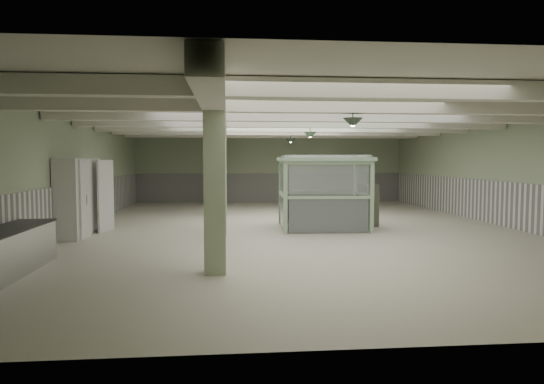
{
  "coord_description": "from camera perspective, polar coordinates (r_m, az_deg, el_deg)",
  "views": [
    {
      "loc": [
        -2.25,
        -15.5,
        2.26
      ],
      "look_at": [
        -0.96,
        -1.5,
        1.3
      ],
      "focal_mm": 32.0,
      "sensor_mm": 36.0,
      "label": 1
    }
  ],
  "objects": [
    {
      "name": "beam_f",
      "position": [
        20.66,
        1.0,
        7.13
      ],
      "size": [
        13.9,
        0.35,
        0.32
      ],
      "primitive_type": "cube",
      "color": "silver",
      "rests_on": "ceiling"
    },
    {
      "name": "walkin_cooler",
      "position": [
        15.44,
        -21.71,
        -0.39
      ],
      "size": [
        0.93,
        2.57,
        2.36
      ],
      "color": "silver",
      "rests_on": "floor"
    },
    {
      "name": "wall_back",
      "position": [
        25.6,
        -0.23,
        2.88
      ],
      "size": [
        14.0,
        0.02,
        3.6
      ],
      "primitive_type": "cube",
      "color": "#93A282",
      "rests_on": "floor"
    },
    {
      "name": "beam_g",
      "position": [
        23.14,
        0.32,
        6.78
      ],
      "size": [
        13.9,
        0.35,
        0.32
      ],
      "primitive_type": "cube",
      "color": "silver",
      "rests_on": "ceiling"
    },
    {
      "name": "pendant_mid",
      "position": [
        16.26,
        4.51,
        6.68
      ],
      "size": [
        0.44,
        0.44,
        0.22
      ],
      "primitive_type": "cone",
      "rotation": [
        3.14,
        0.0,
        0.0
      ],
      "color": "#2E3E2F",
      "rests_on": "ceiling"
    },
    {
      "name": "column_a",
      "position": [
        9.52,
        -6.76,
        1.11
      ],
      "size": [
        0.42,
        0.42,
        3.6
      ],
      "primitive_type": "cube",
      "color": "#B1C49D",
      "rests_on": "floor"
    },
    {
      "name": "wainscot_left",
      "position": [
        16.27,
        -22.13,
        -1.71
      ],
      "size": [
        0.05,
        19.9,
        1.5
      ],
      "primitive_type": "cube",
      "color": "silver",
      "rests_on": "floor"
    },
    {
      "name": "pendant_back",
      "position": [
        21.2,
        2.2,
        6.04
      ],
      "size": [
        0.44,
        0.44,
        0.22
      ],
      "primitive_type": "cone",
      "rotation": [
        3.14,
        0.0,
        0.0
      ],
      "color": "#2E3E2F",
      "rests_on": "ceiling"
    },
    {
      "name": "beam_b",
      "position": [
        10.8,
        6.9,
        10.04
      ],
      "size": [
        13.9,
        0.35,
        0.32
      ],
      "primitive_type": "cube",
      "color": "silver",
      "rests_on": "ceiling"
    },
    {
      "name": "column_b",
      "position": [
        14.51,
        -6.25,
        2.07
      ],
      "size": [
        0.42,
        0.42,
        3.6
      ],
      "primitive_type": "cube",
      "color": "#B1C49D",
      "rests_on": "floor"
    },
    {
      "name": "wall_left",
      "position": [
        16.22,
        -22.31,
        1.99
      ],
      "size": [
        0.02,
        20.0,
        3.6
      ],
      "primitive_type": "cube",
      "color": "#93A282",
      "rests_on": "floor"
    },
    {
      "name": "girder",
      "position": [
        15.54,
        -6.24,
        8.02
      ],
      "size": [
        0.45,
        19.9,
        0.4
      ],
      "primitive_type": "cube",
      "color": "silver",
      "rests_on": "ceiling"
    },
    {
      "name": "ceiling",
      "position": [
        15.72,
        3.02,
        8.79
      ],
      "size": [
        14.0,
        20.0,
        0.02
      ],
      "primitive_type": "cube",
      "color": "silver",
      "rests_on": "wall_back"
    },
    {
      "name": "guard_booth",
      "position": [
        15.78,
        6.06,
        1.52
      ],
      "size": [
        2.98,
        2.56,
        2.39
      ],
      "rotation": [
        0.0,
        0.0,
        -0.04
      ],
      "color": "#98B994",
      "rests_on": "floor"
    },
    {
      "name": "pendant_front",
      "position": [
        10.88,
        9.48,
        8.01
      ],
      "size": [
        0.44,
        0.44,
        0.22
      ],
      "primitive_type": "cone",
      "rotation": [
        3.14,
        0.0,
        0.0
      ],
      "color": "#2E3E2F",
      "rests_on": "ceiling"
    },
    {
      "name": "column_d",
      "position": [
        23.51,
        -5.89,
        2.77
      ],
      "size": [
        0.42,
        0.42,
        3.6
      ],
      "primitive_type": "cube",
      "color": "#B1C49D",
      "rests_on": "floor"
    },
    {
      "name": "beam_c",
      "position": [
        13.25,
        4.59,
        8.92
      ],
      "size": [
        13.9,
        0.35,
        0.32
      ],
      "primitive_type": "cube",
      "color": "silver",
      "rests_on": "ceiling"
    },
    {
      "name": "wainscot_right",
      "position": [
        18.1,
        25.4,
        -1.26
      ],
      "size": [
        0.05,
        19.9,
        1.5
      ],
      "primitive_type": "cube",
      "color": "silver",
      "rests_on": "floor"
    },
    {
      "name": "beam_d",
      "position": [
        15.71,
        3.01,
        8.14
      ],
      "size": [
        13.9,
        0.35,
        0.32
      ],
      "primitive_type": "cube",
      "color": "silver",
      "rests_on": "ceiling"
    },
    {
      "name": "floor",
      "position": [
        15.83,
        2.97,
        -4.31
      ],
      "size": [
        20.0,
        20.0,
        0.0
      ],
      "primitive_type": "plane",
      "color": "beige",
      "rests_on": "ground"
    },
    {
      "name": "filing_cabinet",
      "position": [
        16.61,
        11.27,
        -1.53
      ],
      "size": [
        0.59,
        0.74,
        1.42
      ],
      "primitive_type": "cube",
      "rotation": [
        0.0,
        0.0,
        0.21
      ],
      "color": "#585A4B",
      "rests_on": "floor"
    },
    {
      "name": "column_c",
      "position": [
        19.51,
        -6.01,
        2.54
      ],
      "size": [
        0.42,
        0.42,
        3.6
      ],
      "primitive_type": "cube",
      "color": "#B1C49D",
      "rests_on": "floor"
    },
    {
      "name": "wainscot_back",
      "position": [
        25.62,
        -0.22,
        0.53
      ],
      "size": [
        13.9,
        0.05,
        1.5
      ],
      "primitive_type": "cube",
      "color": "silver",
      "rests_on": "floor"
    },
    {
      "name": "beam_a",
      "position": [
        8.39,
        10.57,
        11.78
      ],
      "size": [
        13.9,
        0.35,
        0.32
      ],
      "primitive_type": "cube",
      "color": "silver",
      "rests_on": "ceiling"
    },
    {
      "name": "wall_front",
      "position": [
        5.96,
        16.95,
        -0.69
      ],
      "size": [
        14.0,
        0.02,
        3.6
      ],
      "primitive_type": "cube",
      "color": "#93A282",
      "rests_on": "floor"
    },
    {
      "name": "beam_e",
      "position": [
        18.18,
        1.87,
        7.56
      ],
      "size": [
        13.9,
        0.35,
        0.32
      ],
      "primitive_type": "cube",
      "color": "silver",
      "rests_on": "ceiling"
    },
    {
      "name": "wall_right",
      "position": [
        18.06,
        25.57,
        2.07
      ],
      "size": [
        0.02,
        20.0,
        3.6
      ],
      "primitive_type": "cube",
      "color": "#93A282",
      "rests_on": "floor"
    }
  ]
}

